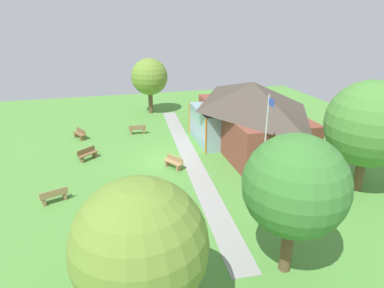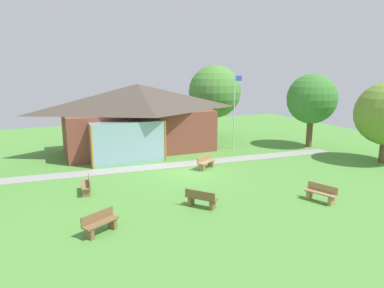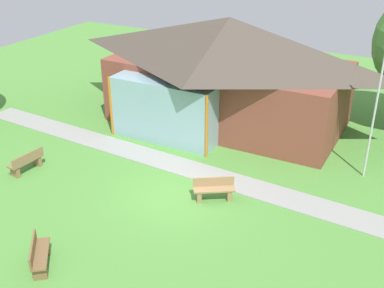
% 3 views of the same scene
% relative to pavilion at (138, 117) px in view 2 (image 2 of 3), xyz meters
% --- Properties ---
extents(ground_plane, '(44.00, 44.00, 0.00)m').
position_rel_pavilion_xyz_m(ground_plane, '(1.20, -6.91, -2.66)').
color(ground_plane, '#54933D').
extents(pavilion, '(11.87, 7.15, 5.13)m').
position_rel_pavilion_xyz_m(pavilion, '(0.00, 0.00, 0.00)').
color(pavilion, brown).
rests_on(pavilion, ground_plane).
extents(footpath, '(24.02, 2.71, 0.03)m').
position_rel_pavilion_xyz_m(footpath, '(1.20, -5.03, -2.65)').
color(footpath, '#999993').
rests_on(footpath, ground_plane).
extents(flagpole, '(0.64, 0.08, 5.86)m').
position_rel_pavilion_xyz_m(flagpole, '(7.16, -2.22, 0.56)').
color(flagpole, silver).
rests_on(flagpole, ground_plane).
extents(bench_front_center, '(1.29, 1.44, 0.84)m').
position_rel_pavilion_xyz_m(bench_front_center, '(-0.33, -12.28, -2.26)').
color(bench_front_center, brown).
rests_on(bench_front_center, ground_plane).
extents(bench_mid_left, '(0.57, 1.53, 0.84)m').
position_rel_pavilion_xyz_m(bench_mid_left, '(-4.92, -8.23, -2.26)').
color(bench_mid_left, olive).
rests_on(bench_mid_left, ground_plane).
extents(bench_front_left, '(1.52, 1.12, 0.84)m').
position_rel_pavilion_xyz_m(bench_front_left, '(-5.01, -13.09, -2.26)').
color(bench_front_left, brown).
rests_on(bench_front_left, ground_plane).
extents(bench_rear_near_path, '(1.50, 1.18, 0.84)m').
position_rel_pavilion_xyz_m(bench_rear_near_path, '(2.62, -6.55, -2.26)').
color(bench_rear_near_path, '#9E7A51').
rests_on(bench_rear_near_path, ground_plane).
extents(bench_front_right, '(0.94, 1.56, 0.84)m').
position_rel_pavilion_xyz_m(bench_front_right, '(5.24, -13.88, -2.26)').
color(bench_front_right, '#9E7A51').
rests_on(bench_front_right, ground_plane).
extents(tree_east_hedge, '(3.94, 3.94, 5.87)m').
position_rel_pavilion_xyz_m(tree_east_hedge, '(13.11, -4.06, 1.21)').
color(tree_east_hedge, brown).
rests_on(tree_east_hedge, ground_plane).
extents(tree_behind_pavilion_right, '(4.88, 4.88, 6.57)m').
position_rel_pavilion_xyz_m(tree_behind_pavilion_right, '(8.29, 3.49, 1.45)').
color(tree_behind_pavilion_right, brown).
rests_on(tree_behind_pavilion_right, ground_plane).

